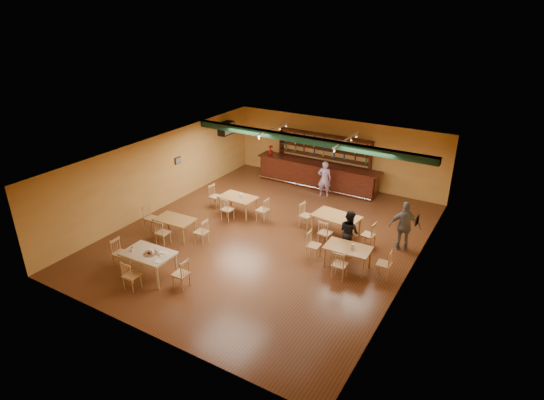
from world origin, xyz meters
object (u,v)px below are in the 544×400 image
Objects in this scene: dining_table_a at (238,205)px; dining_table_c at (176,227)px; dining_table_d at (347,257)px; patron_bar at (324,179)px; bar_counter at (317,175)px; dining_table_b at (336,226)px; near_table at (150,264)px; patron_right_a at (349,232)px.

dining_table_a is 2.83m from dining_table_c.
dining_table_d is 5.67m from patron_bar.
dining_table_d is at bearing -56.30° from bar_counter.
dining_table_a is 0.89× the size of dining_table_b.
dining_table_d is 0.90× the size of patron_bar.
bar_counter is at bearing 121.73° from dining_table_d.
near_table is (-3.86, -5.27, 0.01)m from dining_table_b.
dining_table_b is 3.64m from patron_bar.
patron_bar reaches higher than dining_table_a.
bar_counter is 5.82m from patron_right_a.
dining_table_d is (1.13, -1.69, -0.05)m from dining_table_b.
dining_table_b is at bearing -16.36° from patron_right_a.
dining_table_a is 0.91× the size of patron_bar.
bar_counter is 3.81× the size of patron_right_a.
bar_counter is 3.65× the size of patron_bar.
near_table reaches higher than dining_table_c.
dining_table_c is 0.91× the size of patron_right_a.
near_table is at bearing 59.44° from patron_bar.
dining_table_c is 6.18m from dining_table_d.
dining_table_b is (2.61, -3.91, -0.16)m from bar_counter.
dining_table_a is at bearing 90.40° from near_table.
patron_bar is at bearing 59.14° from dining_table_a.
dining_table_b is at bearing 5.71° from dining_table_a.
bar_counter is 4.39m from dining_table_a.
bar_counter is 4.00× the size of dining_table_a.
dining_table_a reaches higher than dining_table_c.
dining_table_b is (4.06, 0.23, 0.04)m from dining_table_a.
dining_table_c is (-2.31, -6.83, -0.22)m from bar_counter.
dining_table_a is 1.04× the size of dining_table_c.
dining_table_a is 5.39m from dining_table_d.
dining_table_b reaches higher than dining_table_d.
patron_right_a is (0.80, -0.80, 0.35)m from dining_table_b.
dining_table_c is 0.90× the size of near_table.
bar_counter reaches higher than near_table.
dining_table_b is 1.17× the size of dining_table_c.
dining_table_a is 4.91m from patron_right_a.
dining_table_a is 4.07m from dining_table_b.
bar_counter is at bearing 80.37° from near_table.
patron_bar reaches higher than near_table.
dining_table_b is 6.53m from near_table.
dining_table_d is at bearing -50.43° from dining_table_b.
patron_bar is at bearing 120.18° from dining_table_d.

